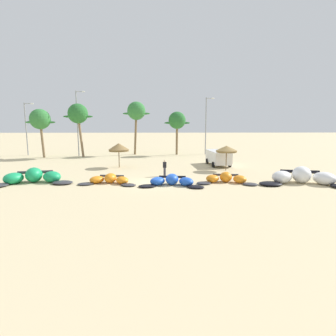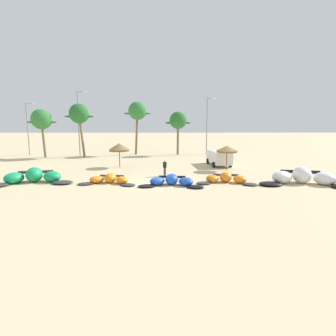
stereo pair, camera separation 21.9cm
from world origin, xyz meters
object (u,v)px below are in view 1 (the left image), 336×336
object	(u,v)px
parked_van	(218,157)
palm_left_of_gap	(136,112)
lamppost_east_center	(206,123)
kite_left	(110,180)
lamppost_west_center	(78,121)
kite_right_of_center	(303,177)
palm_left	(78,114)
beach_umbrella_near_van	(119,147)
beach_umbrella_middle	(227,149)
kite_far_left	(33,177)
palm_leftmost	(40,120)
kite_left_of_center	(172,181)
kite_center	(226,179)
palm_center_left	(177,121)
person_near_kites	(165,168)
lamppost_west	(27,126)

from	to	relation	value
parked_van	palm_left_of_gap	bearing A→B (deg)	131.89
lamppost_east_center	kite_left	bearing A→B (deg)	-117.66
kite_left	lamppost_east_center	world-z (taller)	lamppost_east_center
lamppost_west_center	lamppost_east_center	bearing A→B (deg)	5.73
kite_right_of_center	palm_left	size ratio (longest dim) A/B	0.97
beach_umbrella_near_van	beach_umbrella_middle	size ratio (longest dim) A/B	1.04
kite_far_left	palm_leftmost	distance (m)	20.77
kite_left_of_center	parked_van	bearing A→B (deg)	61.41
palm_leftmost	kite_left	bearing A→B (deg)	-54.28
kite_center	palm_center_left	distance (m)	23.44
kite_left_of_center	person_near_kites	size ratio (longest dim) A/B	3.56
parked_van	kite_far_left	bearing A→B (deg)	-151.33
kite_far_left	palm_left	size ratio (longest dim) A/B	0.88
lamppost_east_center	lamppost_west	bearing A→B (deg)	-178.35
kite_left_of_center	beach_umbrella_near_van	distance (m)	11.83
person_near_kites	palm_leftmost	bearing A→B (deg)	139.88
parked_van	lamppost_east_center	distance (m)	13.38
kite_left_of_center	lamppost_east_center	world-z (taller)	lamppost_east_center
kite_center	lamppost_east_center	distance (m)	23.74
beach_umbrella_middle	kite_far_left	bearing A→B (deg)	-161.50
kite_far_left	palm_left_of_gap	distance (m)	24.74
parked_van	lamppost_west_center	xyz separation A→B (m)	(-20.38, 10.62, 4.57)
kite_right_of_center	kite_far_left	bearing A→B (deg)	177.81
kite_left_of_center	beach_umbrella_middle	distance (m)	10.09
palm_left_of_gap	lamppost_east_center	bearing A→B (deg)	0.81
kite_center	lamppost_west	xyz separation A→B (m)	(-27.75, 22.31, 4.41)
parked_van	lamppost_east_center	world-z (taller)	lamppost_east_center
palm_left_of_gap	parked_van	bearing A→B (deg)	-48.11
kite_far_left	palm_center_left	size ratio (longest dim) A/B	1.01
beach_umbrella_middle	palm_leftmost	distance (m)	28.79
palm_left	palm_center_left	xyz separation A→B (m)	(15.44, 2.89, -0.98)
kite_far_left	lamppost_west_center	distance (m)	21.47
kite_far_left	person_near_kites	distance (m)	12.15
palm_center_left	lamppost_east_center	distance (m)	5.02
kite_far_left	kite_right_of_center	size ratio (longest dim) A/B	0.91
kite_far_left	kite_center	bearing A→B (deg)	-1.02
kite_center	lamppost_east_center	size ratio (longest dim) A/B	0.58
kite_far_left	palm_left_of_gap	bearing A→B (deg)	72.18
palm_leftmost	palm_left_of_gap	xyz separation A→B (m)	(14.27, 3.85, 1.38)
kite_left_of_center	lamppost_east_center	distance (m)	25.52
palm_center_left	lamppost_west	xyz separation A→B (m)	(-24.58, -0.31, -0.84)
kite_left	lamppost_east_center	bearing A→B (deg)	62.34
parked_van	palm_left_of_gap	world-z (taller)	palm_left_of_gap
palm_center_left	lamppost_west	distance (m)	24.59
palm_left_of_gap	lamppost_west	bearing A→B (deg)	-177.80
parked_van	palm_left	size ratio (longest dim) A/B	0.63
kite_center	palm_left_of_gap	size ratio (longest dim) A/B	0.62
kite_left_of_center	person_near_kites	xyz separation A→B (m)	(-0.56, 4.34, 0.46)
palm_left_of_gap	kite_left_of_center	bearing A→B (deg)	-78.16
kite_center	parked_van	bearing A→B (deg)	82.73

